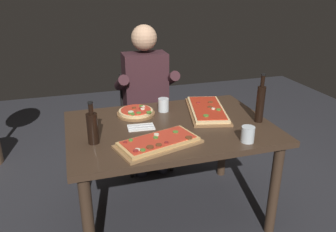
{
  "coord_description": "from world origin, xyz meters",
  "views": [
    {
      "loc": [
        -0.63,
        -2.03,
        1.67
      ],
      "look_at": [
        0.0,
        0.05,
        0.79
      ],
      "focal_mm": 35.86,
      "sensor_mm": 36.0,
      "label": 1
    }
  ],
  "objects_px": {
    "pizza_rectangular_left": "(207,110)",
    "seated_diner": "(147,93)",
    "dining_table": "(170,138)",
    "diner_chair": "(144,115)",
    "pizza_round_far": "(136,112)",
    "pizza_rectangular_front": "(158,142)",
    "tumbler_near_camera": "(163,106)",
    "oil_bottle_amber": "(92,127)",
    "wine_bottle_dark": "(260,103)",
    "tumbler_far_side": "(248,135)"
  },
  "relations": [
    {
      "from": "dining_table",
      "to": "wine_bottle_dark",
      "type": "bearing_deg",
      "value": -10.77
    },
    {
      "from": "dining_table",
      "to": "pizza_rectangular_front",
      "type": "height_order",
      "value": "pizza_rectangular_front"
    },
    {
      "from": "pizza_rectangular_front",
      "to": "pizza_rectangular_left",
      "type": "distance_m",
      "value": 0.65
    },
    {
      "from": "tumbler_near_camera",
      "to": "seated_diner",
      "type": "xyz_separation_m",
      "value": [
        -0.02,
        0.46,
        -0.04
      ]
    },
    {
      "from": "pizza_rectangular_front",
      "to": "tumbler_far_side",
      "type": "distance_m",
      "value": 0.55
    },
    {
      "from": "pizza_rectangular_left",
      "to": "dining_table",
      "type": "bearing_deg",
      "value": -155.81
    },
    {
      "from": "pizza_round_far",
      "to": "wine_bottle_dark",
      "type": "distance_m",
      "value": 0.9
    },
    {
      "from": "pizza_round_far",
      "to": "wine_bottle_dark",
      "type": "height_order",
      "value": "wine_bottle_dark"
    },
    {
      "from": "tumbler_near_camera",
      "to": "wine_bottle_dark",
      "type": "bearing_deg",
      "value": -33.71
    },
    {
      "from": "diner_chair",
      "to": "tumbler_near_camera",
      "type": "bearing_deg",
      "value": -87.77
    },
    {
      "from": "tumbler_far_side",
      "to": "oil_bottle_amber",
      "type": "bearing_deg",
      "value": 164.2
    },
    {
      "from": "pizza_rectangular_front",
      "to": "tumbler_near_camera",
      "type": "height_order",
      "value": "tumbler_near_camera"
    },
    {
      "from": "dining_table",
      "to": "seated_diner",
      "type": "relative_size",
      "value": 1.05
    },
    {
      "from": "dining_table",
      "to": "diner_chair",
      "type": "distance_m",
      "value": 0.87
    },
    {
      "from": "pizza_round_far",
      "to": "oil_bottle_amber",
      "type": "height_order",
      "value": "oil_bottle_amber"
    },
    {
      "from": "pizza_rectangular_left",
      "to": "oil_bottle_amber",
      "type": "height_order",
      "value": "oil_bottle_amber"
    },
    {
      "from": "wine_bottle_dark",
      "to": "tumbler_far_side",
      "type": "height_order",
      "value": "wine_bottle_dark"
    },
    {
      "from": "pizza_rectangular_front",
      "to": "wine_bottle_dark",
      "type": "height_order",
      "value": "wine_bottle_dark"
    },
    {
      "from": "pizza_rectangular_left",
      "to": "pizza_round_far",
      "type": "distance_m",
      "value": 0.54
    },
    {
      "from": "pizza_rectangular_left",
      "to": "wine_bottle_dark",
      "type": "distance_m",
      "value": 0.41
    },
    {
      "from": "pizza_rectangular_front",
      "to": "wine_bottle_dark",
      "type": "bearing_deg",
      "value": 10.98
    },
    {
      "from": "dining_table",
      "to": "diner_chair",
      "type": "bearing_deg",
      "value": 89.37
    },
    {
      "from": "dining_table",
      "to": "wine_bottle_dark",
      "type": "height_order",
      "value": "wine_bottle_dark"
    },
    {
      "from": "oil_bottle_amber",
      "to": "wine_bottle_dark",
      "type": "bearing_deg",
      "value": 0.18
    },
    {
      "from": "pizza_rectangular_front",
      "to": "oil_bottle_amber",
      "type": "relative_size",
      "value": 2.07
    },
    {
      "from": "pizza_rectangular_left",
      "to": "seated_diner",
      "type": "relative_size",
      "value": 0.47
    },
    {
      "from": "dining_table",
      "to": "tumbler_near_camera",
      "type": "bearing_deg",
      "value": 83.36
    },
    {
      "from": "tumbler_far_side",
      "to": "pizza_round_far",
      "type": "bearing_deg",
      "value": 131.53
    },
    {
      "from": "oil_bottle_amber",
      "to": "pizza_rectangular_front",
      "type": "bearing_deg",
      "value": -21.55
    },
    {
      "from": "pizza_rectangular_left",
      "to": "diner_chair",
      "type": "xyz_separation_m",
      "value": [
        -0.33,
        0.7,
        -0.27
      ]
    },
    {
      "from": "tumbler_near_camera",
      "to": "pizza_rectangular_front",
      "type": "bearing_deg",
      "value": -109.24
    },
    {
      "from": "tumbler_near_camera",
      "to": "seated_diner",
      "type": "bearing_deg",
      "value": 92.81
    },
    {
      "from": "pizza_rectangular_front",
      "to": "tumbler_near_camera",
      "type": "bearing_deg",
      "value": 70.76
    },
    {
      "from": "seated_diner",
      "to": "tumbler_far_side",
      "type": "bearing_deg",
      "value": -71.42
    },
    {
      "from": "dining_table",
      "to": "oil_bottle_amber",
      "type": "height_order",
      "value": "oil_bottle_amber"
    },
    {
      "from": "tumbler_near_camera",
      "to": "diner_chair",
      "type": "xyz_separation_m",
      "value": [
        -0.02,
        0.58,
        -0.3
      ]
    },
    {
      "from": "pizza_rectangular_front",
      "to": "oil_bottle_amber",
      "type": "distance_m",
      "value": 0.41
    },
    {
      "from": "pizza_round_far",
      "to": "seated_diner",
      "type": "relative_size",
      "value": 0.21
    },
    {
      "from": "tumbler_near_camera",
      "to": "tumbler_far_side",
      "type": "relative_size",
      "value": 1.01
    },
    {
      "from": "pizza_round_far",
      "to": "pizza_rectangular_front",
      "type": "bearing_deg",
      "value": -87.06
    },
    {
      "from": "dining_table",
      "to": "tumbler_far_side",
      "type": "relative_size",
      "value": 14.0
    },
    {
      "from": "pizza_rectangular_left",
      "to": "pizza_round_far",
      "type": "height_order",
      "value": "same"
    },
    {
      "from": "pizza_rectangular_left",
      "to": "pizza_round_far",
      "type": "bearing_deg",
      "value": 168.23
    },
    {
      "from": "pizza_rectangular_front",
      "to": "tumbler_near_camera",
      "type": "relative_size",
      "value": 5.56
    },
    {
      "from": "oil_bottle_amber",
      "to": "tumbler_far_side",
      "type": "height_order",
      "value": "oil_bottle_amber"
    },
    {
      "from": "diner_chair",
      "to": "pizza_rectangular_front",
      "type": "bearing_deg",
      "value": -98.45
    },
    {
      "from": "wine_bottle_dark",
      "to": "oil_bottle_amber",
      "type": "height_order",
      "value": "wine_bottle_dark"
    },
    {
      "from": "dining_table",
      "to": "tumbler_far_side",
      "type": "height_order",
      "value": "tumbler_far_side"
    },
    {
      "from": "pizza_round_far",
      "to": "wine_bottle_dark",
      "type": "bearing_deg",
      "value": -25.28
    },
    {
      "from": "seated_diner",
      "to": "tumbler_near_camera",
      "type": "bearing_deg",
      "value": -87.19
    }
  ]
}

